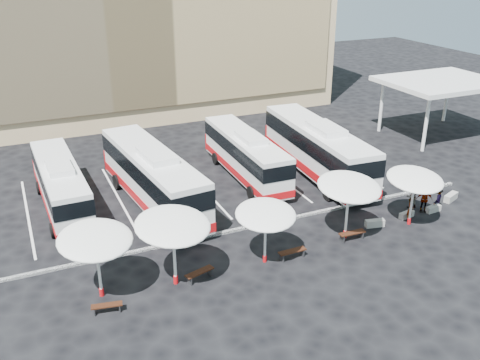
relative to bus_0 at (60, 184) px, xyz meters
name	(u,v)px	position (x,y,z in m)	size (l,w,h in m)	color
ground	(245,233)	(9.70, -8.02, -1.81)	(120.00, 120.00, 0.00)	black
service_canopy	(441,83)	(33.70, 1.98, 3.06)	(10.00, 8.00, 5.20)	white
curb_divider	(242,229)	(9.70, -7.52, -1.73)	(34.00, 0.25, 0.15)	black
bay_lines	(200,185)	(9.70, -0.02, -1.80)	(24.15, 12.00, 0.01)	white
bus_0	(60,184)	(0.00, 0.00, 0.00)	(2.85, 11.21, 3.54)	white
bus_1	(152,175)	(5.74, -1.78, 0.31)	(4.08, 13.29, 4.15)	white
bus_2	(246,154)	(13.42, 0.05, 0.06)	(2.89, 11.55, 3.65)	white
bus_3	(317,148)	(18.59, -1.73, 0.37)	(3.73, 13.55, 4.25)	white
sunshade_0	(95,240)	(0.47, -10.92, 1.41)	(4.45, 4.49, 3.78)	white
sunshade_1	(173,226)	(4.21, -11.39, 1.58)	(4.78, 4.81, 3.99)	white
sunshade_2	(266,215)	(9.37, -11.40, 1.13)	(3.86, 3.89, 3.45)	white
sunshade_3	(349,187)	(15.03, -10.90, 1.52)	(3.92, 3.96, 3.91)	white
sunshade_4	(415,180)	(19.70, -11.14, 1.26)	(3.68, 3.72, 3.61)	white
wood_bench_0	(107,307)	(0.46, -12.39, -1.46)	(1.52, 0.66, 0.45)	black
wood_bench_1	(200,273)	(5.46, -11.57, -1.42)	(1.69, 0.88, 0.50)	black
wood_bench_2	(292,252)	(10.94, -11.70, -1.42)	(1.65, 0.47, 0.50)	black
wood_bench_3	(352,234)	(15.22, -11.34, -1.42)	(1.67, 0.50, 0.51)	black
conc_bench_0	(375,223)	(17.51, -10.53, -1.58)	(1.21, 0.40, 0.45)	gray
conc_bench_1	(407,215)	(20.13, -10.38, -1.60)	(1.09, 0.36, 0.41)	gray
conc_bench_2	(433,209)	(22.33, -10.43, -1.60)	(1.10, 0.37, 0.41)	gray
conc_bench_3	(451,197)	(24.66, -9.56, -1.56)	(1.31, 0.44, 0.49)	gray
passenger_0	(410,210)	(19.99, -10.82, -1.02)	(0.58, 0.38, 1.58)	black
passenger_1	(412,196)	(21.38, -9.29, -1.00)	(0.79, 0.61, 1.62)	black
passenger_2	(424,199)	(21.72, -10.11, -0.92)	(1.04, 0.43, 1.78)	black
passenger_3	(437,199)	(22.78, -10.19, -1.03)	(1.00, 0.57, 1.55)	black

